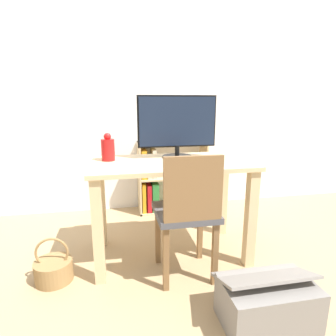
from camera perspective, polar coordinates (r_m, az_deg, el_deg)
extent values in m
plane|color=tan|center=(2.34, 0.49, -16.89)|extent=(10.00, 10.00, 0.00)
cube|color=white|center=(3.10, -3.65, 15.60)|extent=(8.00, 0.05, 2.60)
cube|color=#D8BC8C|center=(2.07, 0.53, 0.99)|extent=(1.17, 0.64, 0.03)
cube|color=#D8BC8C|center=(1.90, -14.03, -12.52)|extent=(0.07, 0.07, 0.72)
cube|color=#D8BC8C|center=(2.12, 16.43, -9.94)|extent=(0.07, 0.07, 0.72)
cube|color=#D8BC8C|center=(2.39, -13.45, -7.04)|extent=(0.07, 0.07, 0.72)
cube|color=#D8BC8C|center=(2.56, 11.04, -5.50)|extent=(0.07, 0.07, 0.72)
cylinder|color=black|center=(2.19, 1.86, 2.32)|extent=(0.23, 0.23, 0.02)
cylinder|color=black|center=(2.19, 1.87, 3.57)|extent=(0.04, 0.04, 0.08)
cube|color=black|center=(2.16, 1.88, 9.44)|extent=(0.61, 0.02, 0.39)
cube|color=#192338|center=(2.16, 1.91, 9.43)|extent=(0.58, 0.03, 0.37)
cube|color=black|center=(1.98, 4.05, 1.10)|extent=(0.31, 0.12, 0.02)
cylinder|color=red|center=(2.12, -12.09, 3.60)|extent=(0.10, 0.10, 0.16)
sphere|color=red|center=(2.11, -12.23, 6.25)|extent=(0.05, 0.05, 0.05)
cube|color=#4C4C51|center=(1.91, 3.48, -8.91)|extent=(0.40, 0.40, 0.04)
cube|color=brown|center=(1.67, 5.17, -4.27)|extent=(0.36, 0.03, 0.40)
cube|color=brown|center=(1.85, -0.43, -18.00)|extent=(0.04, 0.04, 0.43)
cube|color=brown|center=(1.93, 9.52, -16.80)|extent=(0.04, 0.04, 0.43)
cube|color=brown|center=(2.13, -2.09, -13.52)|extent=(0.04, 0.04, 0.43)
cube|color=brown|center=(2.19, 6.51, -12.71)|extent=(0.04, 0.04, 0.43)
cube|color=#D8BC8C|center=(3.01, -5.84, -2.07)|extent=(0.02, 0.28, 0.76)
cube|color=#D8BC8C|center=(3.15, 7.19, -1.40)|extent=(0.02, 0.28, 0.76)
cube|color=#D8BC8C|center=(3.18, 0.80, -8.21)|extent=(0.73, 0.28, 0.02)
cube|color=#D8BC8C|center=(2.99, 0.85, 5.16)|extent=(0.73, 0.28, 0.02)
cube|color=#D8BC8C|center=(3.06, 0.83, -1.73)|extent=(0.70, 0.28, 0.02)
cube|color=orange|center=(3.07, -5.05, -5.65)|extent=(0.04, 0.24, 0.32)
cube|color=red|center=(3.08, -3.99, -5.79)|extent=(0.05, 0.24, 0.30)
cube|color=#2D7F38|center=(3.09, -2.77, -5.59)|extent=(0.07, 0.24, 0.31)
cube|color=orange|center=(2.98, -5.02, 0.93)|extent=(0.06, 0.24, 0.30)
cube|color=beige|center=(2.99, -3.91, 0.31)|extent=(0.05, 0.24, 0.23)
cube|color=beige|center=(2.99, -3.01, 1.05)|extent=(0.04, 0.24, 0.30)
cylinder|color=#997547|center=(2.15, -22.21, -18.74)|extent=(0.25, 0.25, 0.14)
torus|color=#997547|center=(2.08, -22.54, -15.61)|extent=(0.21, 0.02, 0.21)
cube|color=gray|center=(1.76, 19.54, -24.49)|extent=(0.49, 0.30, 0.24)
cube|color=gray|center=(1.73, 18.83, -19.96)|extent=(0.50, 0.29, 0.12)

